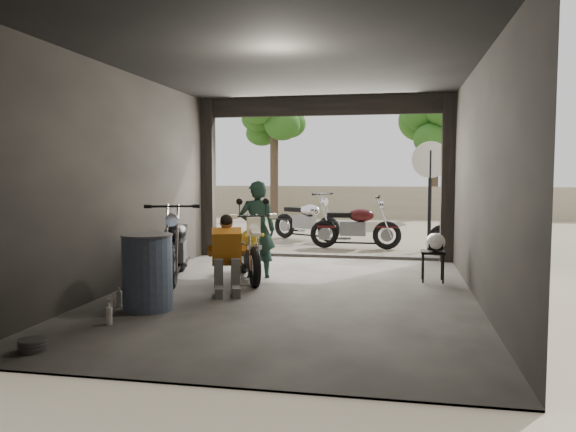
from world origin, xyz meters
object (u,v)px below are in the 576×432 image
at_px(outside_bike_b, 355,222).
at_px(main_bike, 249,246).
at_px(mechanic, 227,257).
at_px(sign_post, 430,177).
at_px(rider, 257,230).
at_px(oil_drum, 148,273).
at_px(helmet, 435,242).
at_px(outside_bike_a, 306,216).
at_px(outside_bike_c, 479,228).
at_px(left_bike, 177,242).
at_px(stool, 433,256).

bearing_deg(outside_bike_b, main_bike, 161.02).
bearing_deg(outside_bike_b, mechanic, 164.77).
distance_m(outside_bike_b, sign_post, 1.91).
height_order(rider, sign_post, sign_post).
relative_size(rider, oil_drum, 1.67).
height_order(rider, helmet, rider).
height_order(outside_bike_a, sign_post, sign_post).
bearing_deg(outside_bike_c, oil_drum, 159.16).
bearing_deg(outside_bike_a, sign_post, -86.80).
bearing_deg(outside_bike_b, sign_post, -92.29).
bearing_deg(main_bike, mechanic, -113.90).
bearing_deg(outside_bike_c, left_bike, 143.57).
relative_size(outside_bike_b, mechanic, 1.64).
distance_m(main_bike, sign_post, 5.11).
height_order(left_bike, outside_bike_b, left_bike).
bearing_deg(sign_post, mechanic, -126.67).
xyz_separation_m(outside_bike_c, helmet, (-1.02, -2.76, 0.03)).
bearing_deg(mechanic, outside_bike_b, 56.41).
distance_m(left_bike, oil_drum, 2.02).
distance_m(main_bike, outside_bike_b, 4.28).
distance_m(left_bike, helmet, 4.07).
xyz_separation_m(main_bike, helmet, (2.91, 0.31, 0.09)).
xyz_separation_m(main_bike, oil_drum, (-0.70, -2.20, -0.08)).
bearing_deg(stool, mechanic, -153.21).
height_order(outside_bike_c, oil_drum, outside_bike_c).
distance_m(outside_bike_a, sign_post, 3.45).
height_order(main_bike, left_bike, left_bike).
bearing_deg(oil_drum, sign_post, 58.97).
distance_m(outside_bike_c, rider, 4.81).
bearing_deg(left_bike, mechanic, -55.10).
bearing_deg(sign_post, stool, -98.19).
xyz_separation_m(rider, sign_post, (2.91, 3.82, 0.82)).
height_order(main_bike, outside_bike_c, outside_bike_c).
xyz_separation_m(rider, helmet, (2.80, 0.14, -0.15)).
bearing_deg(sign_post, rider, -133.30).
xyz_separation_m(left_bike, outside_bike_c, (5.06, 3.29, -0.01)).
relative_size(main_bike, outside_bike_b, 0.93).
xyz_separation_m(outside_bike_b, helmet, (1.51, -3.74, 0.04)).
xyz_separation_m(stool, oil_drum, (-3.58, -2.53, 0.05)).
height_order(outside_bike_b, outside_bike_c, outside_bike_c).
distance_m(main_bike, stool, 2.89).
height_order(main_bike, sign_post, sign_post).
relative_size(left_bike, outside_bike_c, 1.02).
bearing_deg(rider, helmet, 171.44).
xyz_separation_m(main_bike, left_bike, (-1.13, -0.22, 0.07)).
distance_m(main_bike, helmet, 2.92).
relative_size(main_bike, rider, 1.04).
relative_size(left_bike, outside_bike_b, 1.03).
relative_size(outside_bike_a, mechanic, 1.66).
relative_size(main_bike, sign_post, 0.69).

